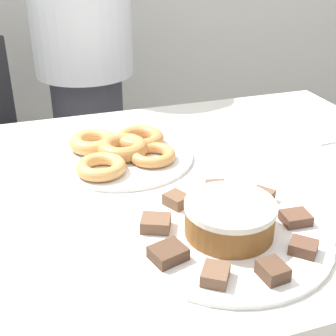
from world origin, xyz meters
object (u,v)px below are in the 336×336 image
object	(u,v)px
person_standing	(84,58)
plate_donuts	(123,156)
napkin	(327,135)
frosted_cake	(230,218)
plate_cake	(228,235)

from	to	relation	value
person_standing	plate_donuts	xyz separation A→B (m)	(-0.03, -0.74, -0.08)
plate_donuts	napkin	bearing A→B (deg)	-4.21
frosted_cake	napkin	bearing A→B (deg)	37.03
plate_donuts	frosted_cake	bearing A→B (deg)	-74.56
plate_cake	plate_donuts	distance (m)	0.42
plate_cake	frosted_cake	size ratio (longest dim) A/B	2.27
frosted_cake	plate_cake	bearing A→B (deg)	180.00
person_standing	napkin	xyz separation A→B (m)	(0.56, -0.79, -0.08)
plate_donuts	napkin	xyz separation A→B (m)	(0.59, -0.04, -0.00)
plate_donuts	napkin	size ratio (longest dim) A/B	2.78
person_standing	napkin	bearing A→B (deg)	-54.60
plate_cake	frosted_cake	distance (m)	0.04
person_standing	plate_donuts	world-z (taller)	person_standing
person_standing	plate_cake	bearing A→B (deg)	-85.78
plate_cake	person_standing	bearing A→B (deg)	94.22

